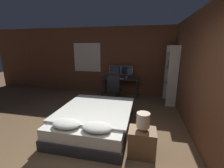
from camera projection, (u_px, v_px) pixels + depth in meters
name	position (u px, v px, depth m)	size (l,w,h in m)	color
wall_back	(123.00, 61.00, 6.07)	(12.00, 0.08, 2.70)	brown
wall_side_right	(198.00, 75.00, 3.10)	(0.06, 12.00, 2.70)	brown
bed	(95.00, 119.00, 3.55)	(1.67, 2.05, 0.58)	#2D2D33
nightstand	(142.00, 142.00, 2.70)	(0.48, 0.37, 0.50)	brown
bedside_lamp	(143.00, 120.00, 2.60)	(0.23, 0.23, 0.32)	gray
desk	(120.00, 80.00, 5.92)	(1.45, 0.56, 0.73)	#38383D
monitor_left	(115.00, 71.00, 6.05)	(0.47, 0.16, 0.46)	#B7B7BC
monitor_right	(127.00, 71.00, 5.95)	(0.47, 0.16, 0.46)	#B7B7BC
keyboard	(119.00, 79.00, 5.73)	(0.35, 0.13, 0.02)	#B7B7BC
computer_mouse	(126.00, 79.00, 5.67)	(0.07, 0.05, 0.04)	#B7B7BC
office_chair	(114.00, 91.00, 5.26)	(0.52, 0.52, 1.01)	black
bookshelf	(172.00, 72.00, 5.00)	(0.31, 0.81, 1.98)	beige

